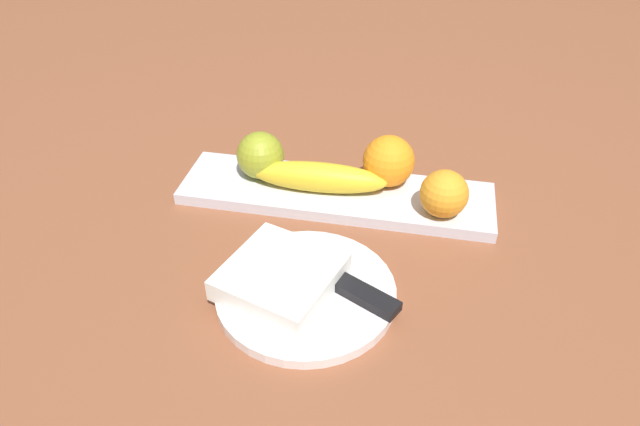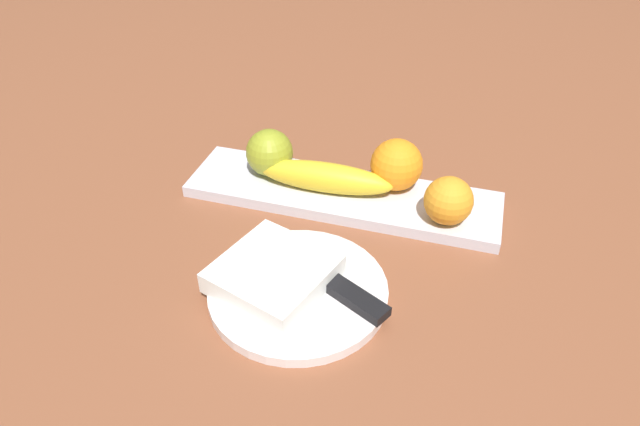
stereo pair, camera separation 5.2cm
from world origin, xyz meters
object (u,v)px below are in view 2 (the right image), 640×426
Objects in this scene: orange_near_banana at (396,166)px; knife at (342,290)px; apple at (270,153)px; dinner_plate at (296,290)px; banana at (325,177)px; fruit_tray at (340,194)px; folded_napkin at (274,273)px; orange_near_apple at (448,201)px.

orange_near_banana reaches higher than knife.
orange_near_banana is 0.22m from knife.
dinner_plate is (-0.11, 0.21, -0.04)m from apple.
apple is 0.09m from banana.
apple is at bearing -24.70° from knife.
fruit_tray is 3.62× the size of folded_napkin.
apple is 0.22m from folded_napkin.
banana is (-0.09, 0.02, -0.01)m from apple.
knife is at bearing -174.93° from dinner_plate.
orange_near_apple is at bearing -93.55° from knife.
folded_napkin is (0.10, 0.22, -0.03)m from orange_near_banana.
orange_near_banana is 0.24m from folded_napkin.
orange_near_banana is at bearing -34.96° from orange_near_apple.
folded_napkin is (0.17, 0.17, -0.02)m from orange_near_apple.
orange_near_apple is 0.52× the size of folded_napkin.
fruit_tray is 6.90× the size of orange_near_apple.
folded_napkin is at bearing 111.53° from apple.
banana is (0.02, 0.01, 0.03)m from fruit_tray.
folded_napkin is at bearing 0.00° from dinner_plate.
fruit_tray is at bearing -47.47° from knife.
apple is at bearing -6.69° from fruit_tray.
folded_napkin is 0.70× the size of knife.
apple is 0.33× the size of dinner_plate.
orange_near_banana is (-0.18, -0.01, 0.00)m from apple.
orange_near_apple is (-0.17, 0.02, 0.01)m from banana.
apple reaches higher than knife.
orange_near_apple is 0.31× the size of dinner_plate.
banana reaches higher than fruit_tray.
orange_near_banana is 0.24m from dinner_plate.
folded_napkin is at bearing 66.36° from orange_near_banana.
fruit_tray is at bearing -97.49° from folded_napkin.
orange_near_banana is 0.35× the size of dinner_plate.
orange_near_apple is 0.88× the size of orange_near_banana.
knife is (0.09, 0.16, -0.03)m from orange_near_apple.
fruit_tray is 0.20m from folded_napkin.
orange_near_apple is at bearing -9.33° from banana.
orange_near_banana reaches higher than dinner_plate.
dinner_plate is (-0.02, 0.19, -0.03)m from banana.
dinner_plate is 0.03m from folded_napkin.
apple is 0.26m from knife.
banana is at bearing 19.03° from fruit_tray.
knife is at bearing -176.58° from folded_napkin.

